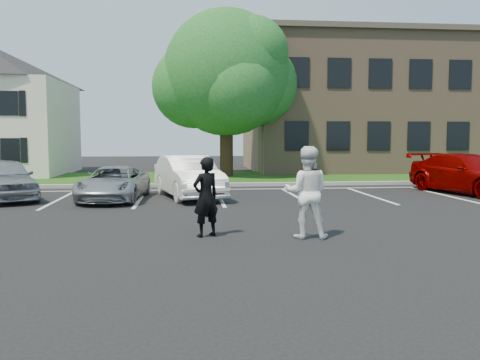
# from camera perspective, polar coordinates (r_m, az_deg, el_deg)

# --- Properties ---
(ground_plane) EXTENTS (90.00, 90.00, 0.00)m
(ground_plane) POSITION_cam_1_polar(r_m,az_deg,el_deg) (10.42, 0.59, -7.35)
(ground_plane) COLOR black
(ground_plane) RESTS_ON ground
(curb) EXTENTS (40.00, 0.30, 0.15)m
(curb) POSITION_cam_1_polar(r_m,az_deg,el_deg) (22.25, -3.00, -0.54)
(curb) COLOR gray
(curb) RESTS_ON ground
(grass_strip) EXTENTS (44.00, 8.00, 0.08)m
(grass_strip) POSITION_cam_1_polar(r_m,az_deg,el_deg) (26.23, -3.47, 0.23)
(grass_strip) COLOR #244510
(grass_strip) RESTS_ON ground
(stall_lines) EXTENTS (34.00, 5.36, 0.01)m
(stall_lines) POSITION_cam_1_polar(r_m,az_deg,el_deg) (19.37, 1.63, -1.57)
(stall_lines) COLOR silver
(stall_lines) RESTS_ON ground
(office_building) EXTENTS (22.40, 10.40, 8.30)m
(office_building) POSITION_cam_1_polar(r_m,az_deg,el_deg) (35.57, 19.39, 7.86)
(office_building) COLOR #907458
(office_building) RESTS_ON ground
(tree) EXTENTS (7.80, 7.20, 8.80)m
(tree) POSITION_cam_1_polar(r_m,az_deg,el_deg) (27.28, -1.38, 11.59)
(tree) COLOR black
(tree) RESTS_ON ground
(man_black_suit) EXTENTS (0.77, 0.69, 1.76)m
(man_black_suit) POSITION_cam_1_polar(r_m,az_deg,el_deg) (11.20, -3.87, -1.91)
(man_black_suit) COLOR black
(man_black_suit) RESTS_ON ground
(man_white_shirt) EXTENTS (1.11, 0.95, 2.00)m
(man_white_shirt) POSITION_cam_1_polar(r_m,az_deg,el_deg) (11.12, 7.48, -1.37)
(man_white_shirt) COLOR white
(man_white_shirt) RESTS_ON ground
(car_silver_west) EXTENTS (3.51, 4.59, 1.46)m
(car_silver_west) POSITION_cam_1_polar(r_m,az_deg,el_deg) (19.34, -24.99, 0.10)
(car_silver_west) COLOR #A5A5AA
(car_silver_west) RESTS_ON ground
(car_silver_minivan) EXTENTS (2.30, 4.35, 1.16)m
(car_silver_minivan) POSITION_cam_1_polar(r_m,az_deg,el_deg) (18.01, -13.98, -0.38)
(car_silver_minivan) COLOR #A3A6AB
(car_silver_minivan) RESTS_ON ground
(car_white_sedan) EXTENTS (2.71, 4.84, 1.51)m
(car_white_sedan) POSITION_cam_1_polar(r_m,az_deg,el_deg) (18.32, -5.81, 0.38)
(car_white_sedan) COLOR white
(car_white_sedan) RESTS_ON ground
(car_red_compact) EXTENTS (3.32, 5.62, 1.53)m
(car_red_compact) POSITION_cam_1_polar(r_m,az_deg,el_deg) (21.33, 24.33, 0.64)
(car_red_compact) COLOR #7D0100
(car_red_compact) RESTS_ON ground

